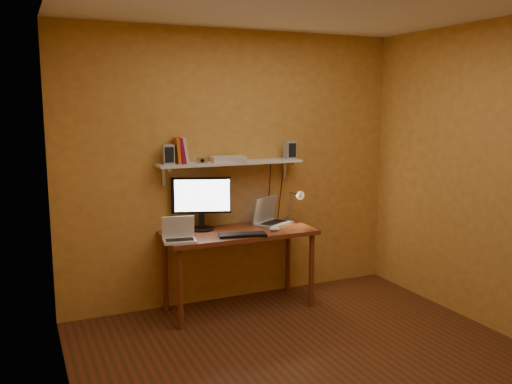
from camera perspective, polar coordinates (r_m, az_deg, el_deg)
name	(u,v)px	position (r m, az deg, el deg)	size (l,w,h in m)	color
room	(320,192)	(3.82, 6.79, 0.02)	(3.44, 3.24, 2.64)	#5D2817
desk	(239,240)	(5.03, -1.81, -5.05)	(1.40, 0.60, 0.75)	brown
wall_shelf	(231,163)	(5.08, -2.69, 3.05)	(1.40, 0.25, 0.21)	silver
monitor	(201,200)	(5.02, -5.79, -0.89)	(0.53, 0.29, 0.49)	black
laptop	(270,217)	(5.28, 1.44, -2.64)	(0.43, 0.39, 0.26)	#999CA2
netbook	(179,234)	(4.68, -8.10, -4.45)	(0.30, 0.24, 0.21)	silver
keyboard	(242,235)	(4.81, -1.43, -4.54)	(0.42, 0.14, 0.02)	black
mouse	(274,229)	(5.01, 1.96, -3.91)	(0.10, 0.06, 0.04)	silver
desk_lamp	(296,201)	(5.36, 4.20, -0.97)	(0.09, 0.23, 0.38)	silver
speaker_left	(169,154)	(4.90, -9.19, 3.93)	(0.10, 0.10, 0.18)	#999CA2
speaker_right	(290,150)	(5.33, 3.59, 4.45)	(0.10, 0.10, 0.17)	#999CA2
books	(181,151)	(4.94, -7.93, 4.34)	(0.13, 0.16, 0.24)	#BF5D14
shelf_camera	(202,160)	(4.92, -5.71, 3.32)	(0.10, 0.05, 0.06)	silver
router	(228,159)	(5.05, -2.96, 3.49)	(0.31, 0.21, 0.05)	silver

